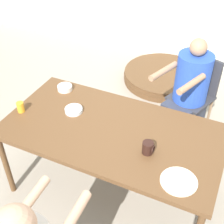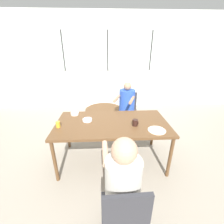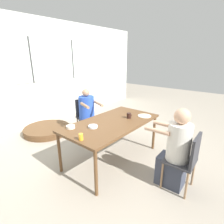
% 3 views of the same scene
% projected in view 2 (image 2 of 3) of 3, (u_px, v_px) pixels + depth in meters
% --- Properties ---
extents(ground_plane, '(16.00, 16.00, 0.00)m').
position_uv_depth(ground_plane, '(112.00, 159.00, 2.68)').
color(ground_plane, gray).
extents(wall_back_with_windows, '(8.40, 0.08, 2.80)m').
position_uv_depth(wall_back_with_windows, '(108.00, 62.00, 4.58)').
color(wall_back_with_windows, silver).
rests_on(wall_back_with_windows, ground_plane).
extents(dining_table, '(1.77, 0.93, 0.74)m').
position_uv_depth(dining_table, '(112.00, 125.00, 2.41)').
color(dining_table, brown).
rests_on(dining_table, ground_plane).
extents(chair_for_woman_green_shirt, '(0.51, 0.51, 0.87)m').
position_uv_depth(chair_for_woman_green_shirt, '(128.00, 107.00, 3.61)').
color(chair_for_woman_green_shirt, '#333338').
rests_on(chair_for_woman_green_shirt, ground_plane).
extents(chair_for_man_blue_shirt, '(0.41, 0.41, 0.87)m').
position_uv_depth(chair_for_man_blue_shirt, '(125.00, 214.00, 1.29)').
color(chair_for_man_blue_shirt, '#333338').
rests_on(chair_for_man_blue_shirt, ground_plane).
extents(person_woman_green_shirt, '(0.54, 0.71, 1.14)m').
position_uv_depth(person_woman_green_shirt, '(126.00, 110.00, 3.47)').
color(person_woman_green_shirt, '#333847').
rests_on(person_woman_green_shirt, ground_plane).
extents(person_man_blue_shirt, '(0.36, 0.61, 1.20)m').
position_uv_depth(person_man_blue_shirt, '(122.00, 195.00, 1.43)').
color(person_man_blue_shirt, '#333847').
rests_on(person_man_blue_shirt, ground_plane).
extents(coffee_mug, '(0.09, 0.08, 0.10)m').
position_uv_depth(coffee_mug, '(135.00, 123.00, 2.27)').
color(coffee_mug, black).
rests_on(coffee_mug, dining_table).
extents(juice_glass, '(0.06, 0.06, 0.09)m').
position_uv_depth(juice_glass, '(58.00, 124.00, 2.22)').
color(juice_glass, gold).
rests_on(juice_glass, dining_table).
extents(bowl_white_shallow, '(0.14, 0.14, 0.04)m').
position_uv_depth(bowl_white_shallow, '(75.00, 114.00, 2.65)').
color(bowl_white_shallow, silver).
rests_on(bowl_white_shallow, dining_table).
extents(bowl_cereal, '(0.15, 0.15, 0.04)m').
position_uv_depth(bowl_cereal, '(87.00, 120.00, 2.43)').
color(bowl_cereal, silver).
rests_on(bowl_cereal, dining_table).
extents(plate_tortillas, '(0.25, 0.25, 0.01)m').
position_uv_depth(plate_tortillas, '(157.00, 130.00, 2.15)').
color(plate_tortillas, beige).
rests_on(plate_tortillas, dining_table).
extents(folded_table_stack, '(1.11, 1.11, 0.15)m').
position_uv_depth(folded_table_stack, '(104.00, 111.00, 4.49)').
color(folded_table_stack, brown).
rests_on(folded_table_stack, ground_plane).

